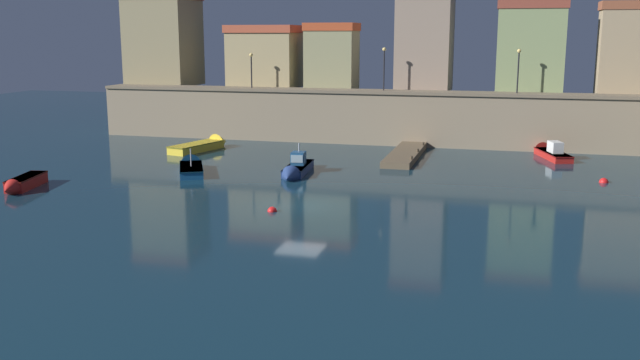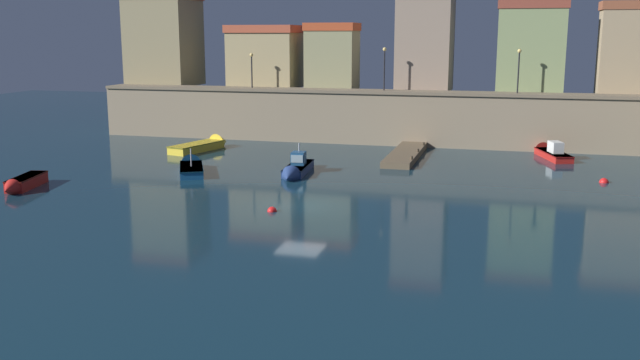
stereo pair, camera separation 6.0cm
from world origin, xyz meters
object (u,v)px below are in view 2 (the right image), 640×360
at_px(quay_lamp_2, 519,64).
at_px(moored_boat_7, 191,167).
at_px(moored_boat_0, 22,183).
at_px(mooring_buoy_0, 604,183).
at_px(quay_lamp_1, 384,62).
at_px(moored_boat_5, 296,169).
at_px(moored_boat_3, 549,152).
at_px(moored_boat_1, 205,145).
at_px(quay_lamp_0, 252,64).
at_px(mooring_buoy_1, 272,211).

bearing_deg(quay_lamp_2, moored_boat_7, -143.60).
height_order(moored_boat_0, mooring_buoy_0, moored_boat_0).
relative_size(quay_lamp_1, moored_boat_0, 0.76).
bearing_deg(moored_boat_5, moored_boat_3, 120.31).
bearing_deg(quay_lamp_2, moored_boat_3, -50.96).
bearing_deg(moored_boat_1, moored_boat_0, -179.33).
distance_m(quay_lamp_0, moored_boat_5, 18.84).
bearing_deg(moored_boat_0, moored_boat_3, 111.55).
xyz_separation_m(moored_boat_0, mooring_buoy_1, (16.58, -1.25, -0.38)).
height_order(moored_boat_3, mooring_buoy_0, moored_boat_3).
bearing_deg(quay_lamp_1, quay_lamp_2, 0.00).
relative_size(moored_boat_1, moored_boat_3, 1.08).
relative_size(moored_boat_0, moored_boat_5, 0.77).
height_order(moored_boat_1, moored_boat_5, moored_boat_5).
distance_m(quay_lamp_2, moored_boat_5, 22.02).
xyz_separation_m(moored_boat_1, moored_boat_7, (2.99, -9.09, -0.05)).
relative_size(moored_boat_1, mooring_buoy_1, 13.32).
xyz_separation_m(quay_lamp_1, mooring_buoy_1, (-1.47, -25.47, -7.00)).
bearing_deg(quay_lamp_0, moored_boat_7, -85.11).
xyz_separation_m(moored_boat_3, moored_boat_5, (-16.91, -12.17, -0.00)).
relative_size(quay_lamp_1, moored_boat_5, 0.58).
height_order(quay_lamp_0, moored_boat_7, quay_lamp_0).
relative_size(quay_lamp_2, mooring_buoy_1, 6.99).
xyz_separation_m(quay_lamp_0, quay_lamp_2, (23.05, 0.00, 0.28)).
bearing_deg(mooring_buoy_1, mooring_buoy_0, 35.14).
relative_size(moored_boat_0, moored_boat_1, 0.71).
bearing_deg(mooring_buoy_0, mooring_buoy_1, -144.86).
xyz_separation_m(quay_lamp_0, moored_boat_1, (-1.62, -6.90, -6.33)).
height_order(quay_lamp_1, moored_boat_1, quay_lamp_1).
bearing_deg(quay_lamp_0, quay_lamp_2, 0.00).
bearing_deg(quay_lamp_0, moored_boat_5, -60.33).
bearing_deg(moored_boat_0, moored_boat_1, 153.78).
xyz_separation_m(moored_boat_1, moored_boat_5, (10.40, -8.52, 0.02)).
bearing_deg(moored_boat_7, mooring_buoy_1, -161.78).
distance_m(quay_lamp_0, moored_boat_0, 25.74).
xyz_separation_m(moored_boat_5, mooring_buoy_0, (19.89, 2.71, -0.37)).
relative_size(moored_boat_0, moored_boat_3, 0.76).
bearing_deg(moored_boat_3, moored_boat_1, 80.53).
height_order(quay_lamp_0, moored_boat_0, quay_lamp_0).
xyz_separation_m(moored_boat_1, mooring_buoy_0, (30.29, -5.81, -0.35)).
height_order(quay_lamp_0, moored_boat_1, quay_lamp_0).
bearing_deg(mooring_buoy_1, moored_boat_0, 175.69).
bearing_deg(moored_boat_7, moored_boat_3, -88.20).
height_order(quay_lamp_0, quay_lamp_1, quay_lamp_1).
xyz_separation_m(quay_lamp_0, mooring_buoy_1, (10.54, -25.47, -6.68)).
distance_m(quay_lamp_2, mooring_buoy_1, 29.22).
distance_m(quay_lamp_1, moored_boat_5, 17.10).
height_order(quay_lamp_2, mooring_buoy_1, quay_lamp_2).
distance_m(quay_lamp_0, moored_boat_7, 17.27).
height_order(moored_boat_3, moored_boat_5, moored_boat_5).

